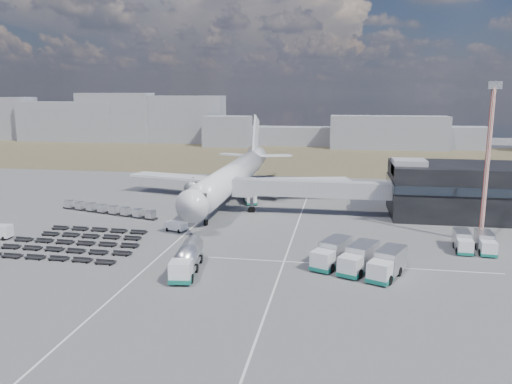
# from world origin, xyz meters

# --- Properties ---
(ground) EXTENTS (420.00, 420.00, 0.00)m
(ground) POSITION_xyz_m (0.00, 0.00, 0.00)
(ground) COLOR #565659
(ground) RESTS_ON ground
(grass_strip) EXTENTS (420.00, 90.00, 0.01)m
(grass_strip) POSITION_xyz_m (0.00, 110.00, 0.01)
(grass_strip) COLOR brown
(grass_strip) RESTS_ON ground
(lane_markings) EXTENTS (47.12, 110.00, 0.01)m
(lane_markings) POSITION_xyz_m (9.77, 3.00, 0.01)
(lane_markings) COLOR silver
(lane_markings) RESTS_ON ground
(terminal) EXTENTS (30.40, 16.40, 11.00)m
(terminal) POSITION_xyz_m (47.77, 23.96, 5.25)
(terminal) COLOR black
(terminal) RESTS_ON ground
(jet_bridge) EXTENTS (30.30, 3.80, 7.05)m
(jet_bridge) POSITION_xyz_m (15.90, 20.42, 5.05)
(jet_bridge) COLOR #939399
(jet_bridge) RESTS_ON ground
(airliner) EXTENTS (51.59, 64.53, 17.62)m
(airliner) POSITION_xyz_m (0.00, 32.38, 5.29)
(airliner) COLOR silver
(airliner) RESTS_ON ground
(skyline) EXTENTS (311.61, 27.02, 23.47)m
(skyline) POSITION_xyz_m (-22.00, 152.74, 9.17)
(skyline) COLOR gray
(skyline) RESTS_ON ground
(fuel_tanker) EXTENTS (4.10, 11.18, 3.53)m
(fuel_tanker) POSITION_xyz_m (3.89, -14.25, 1.76)
(fuel_tanker) COLOR silver
(fuel_tanker) RESTS_ON ground
(pushback_tug) EXTENTS (4.00, 3.03, 1.57)m
(pushback_tug) POSITION_xyz_m (-4.00, 4.55, 0.78)
(pushback_tug) COLOR silver
(pushback_tug) RESTS_ON ground
(catering_truck) EXTENTS (3.85, 5.83, 2.48)m
(catering_truck) POSITION_xyz_m (4.48, 28.32, 1.27)
(catering_truck) COLOR silver
(catering_truck) RESTS_ON ground
(service_trucks_near) EXTENTS (12.84, 11.53, 3.20)m
(service_trucks_near) POSITION_xyz_m (26.10, -10.07, 1.74)
(service_trucks_near) COLOR silver
(service_trucks_near) RESTS_ON ground
(service_trucks_far) EXTENTS (5.77, 6.77, 2.59)m
(service_trucks_far) POSITION_xyz_m (43.30, 1.51, 1.41)
(service_trucks_far) COLOR silver
(service_trucks_far) RESTS_ON ground
(uld_row) EXTENTS (22.34, 7.74, 1.54)m
(uld_row) POSITION_xyz_m (-21.14, 14.19, 0.92)
(uld_row) COLOR black
(uld_row) RESTS_ON ground
(baggage_dollies) EXTENTS (21.75, 16.81, 0.65)m
(baggage_dollies) POSITION_xyz_m (-17.08, -5.71, 0.32)
(baggage_dollies) COLOR black
(baggage_dollies) RESTS_ON ground
(floodlight_mast) EXTENTS (2.37, 1.92, 24.89)m
(floodlight_mast) POSITION_xyz_m (45.43, 6.21, 12.48)
(floodlight_mast) COLOR #BC371E
(floodlight_mast) RESTS_ON ground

